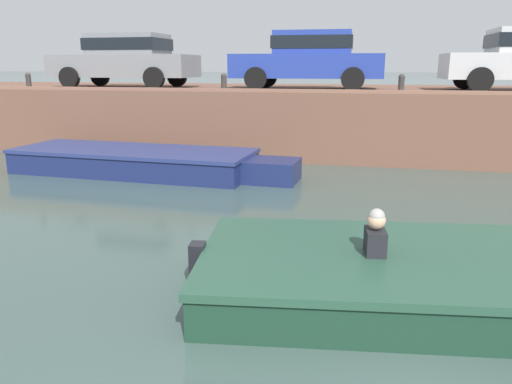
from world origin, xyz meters
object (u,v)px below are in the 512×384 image
(car_left_inner_blue, at_px, (309,58))
(mooring_bollard_east, at_px, (401,83))
(mooring_bollard_west, at_px, (28,80))
(mooring_bollard_mid, at_px, (224,82))
(car_leftmost_grey, at_px, (126,58))
(boat_moored_west_navy, at_px, (145,162))

(car_left_inner_blue, distance_m, mooring_bollard_east, 3.05)
(mooring_bollard_east, bearing_deg, car_left_inner_blue, 143.12)
(mooring_bollard_west, bearing_deg, mooring_bollard_mid, 0.00)
(car_leftmost_grey, bearing_deg, mooring_bollard_east, -12.80)
(mooring_bollard_east, bearing_deg, mooring_bollard_mid, 180.00)
(car_left_inner_blue, relative_size, mooring_bollard_mid, 9.32)
(car_leftmost_grey, xyz_separation_m, car_left_inner_blue, (5.49, 0.00, -0.00))
(car_leftmost_grey, distance_m, car_left_inner_blue, 5.49)
(car_left_inner_blue, relative_size, mooring_bollard_east, 9.32)
(car_left_inner_blue, distance_m, mooring_bollard_mid, 2.70)
(boat_moored_west_navy, xyz_separation_m, mooring_bollard_mid, (1.27, 2.13, 1.71))
(mooring_bollard_mid, bearing_deg, mooring_bollard_west, 180.00)
(mooring_bollard_west, bearing_deg, boat_moored_west_navy, -26.10)
(car_left_inner_blue, height_order, mooring_bollard_west, car_left_inner_blue)
(mooring_bollard_west, relative_size, mooring_bollard_mid, 1.00)
(mooring_bollard_east, bearing_deg, boat_moored_west_navy, -159.14)
(boat_moored_west_navy, bearing_deg, mooring_bollard_mid, 59.21)
(mooring_bollard_mid, bearing_deg, mooring_bollard_east, 0.00)
(boat_moored_west_navy, relative_size, car_leftmost_grey, 1.53)
(car_left_inner_blue, bearing_deg, mooring_bollard_mid, -137.19)
(boat_moored_west_navy, distance_m, mooring_bollard_west, 5.13)
(mooring_bollard_west, relative_size, mooring_bollard_east, 1.00)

